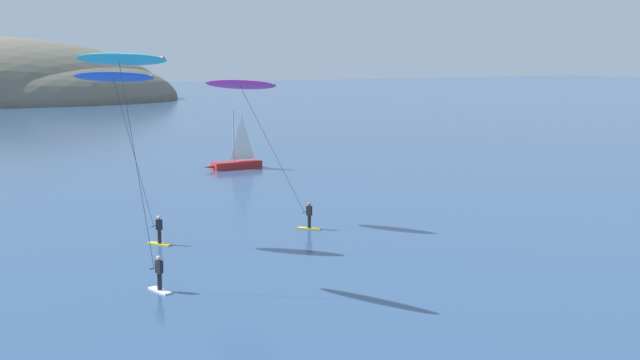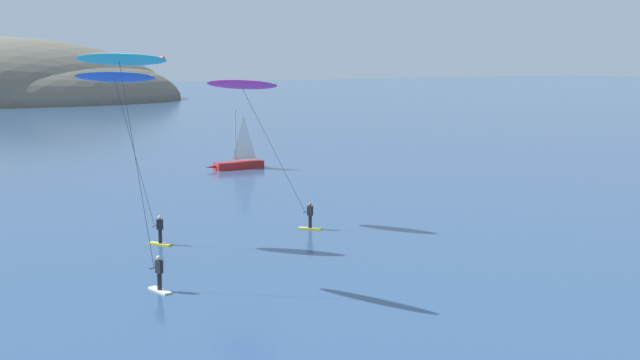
{
  "view_description": "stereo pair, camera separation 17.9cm",
  "coord_description": "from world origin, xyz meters",
  "px_view_note": "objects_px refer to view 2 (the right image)",
  "views": [
    {
      "loc": [
        -20.32,
        -10.35,
        10.91
      ],
      "look_at": [
        -1.97,
        23.02,
        4.93
      ],
      "focal_mm": 45.0,
      "sensor_mm": 36.0,
      "label": 1
    },
    {
      "loc": [
        -20.16,
        -10.43,
        10.91
      ],
      "look_at": [
        -1.97,
        23.02,
        4.93
      ],
      "focal_mm": 45.0,
      "sensor_mm": 36.0,
      "label": 2
    }
  ],
  "objects_px": {
    "kitesurfer_magenta": "(247,95)",
    "kitesurfer_blue": "(118,91)",
    "sailboat_near": "(236,162)",
    "kitesurfer_cyan": "(122,77)"
  },
  "relations": [
    {
      "from": "kitesurfer_blue",
      "to": "kitesurfer_cyan",
      "type": "height_order",
      "value": "kitesurfer_cyan"
    },
    {
      "from": "kitesurfer_magenta",
      "to": "kitesurfer_cyan",
      "type": "bearing_deg",
      "value": -135.73
    },
    {
      "from": "kitesurfer_cyan",
      "to": "kitesurfer_magenta",
      "type": "bearing_deg",
      "value": 44.27
    },
    {
      "from": "kitesurfer_blue",
      "to": "sailboat_near",
      "type": "bearing_deg",
      "value": 55.03
    },
    {
      "from": "kitesurfer_magenta",
      "to": "kitesurfer_blue",
      "type": "height_order",
      "value": "kitesurfer_blue"
    },
    {
      "from": "kitesurfer_magenta",
      "to": "kitesurfer_blue",
      "type": "bearing_deg",
      "value": -169.47
    },
    {
      "from": "sailboat_near",
      "to": "kitesurfer_magenta",
      "type": "relative_size",
      "value": 0.63
    },
    {
      "from": "sailboat_near",
      "to": "kitesurfer_blue",
      "type": "height_order",
      "value": "kitesurfer_blue"
    },
    {
      "from": "sailboat_near",
      "to": "kitesurfer_magenta",
      "type": "xyz_separation_m",
      "value": [
        -8.9,
        -23.51,
        7.69
      ]
    },
    {
      "from": "sailboat_near",
      "to": "kitesurfer_magenta",
      "type": "bearing_deg",
      "value": -110.75
    }
  ]
}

